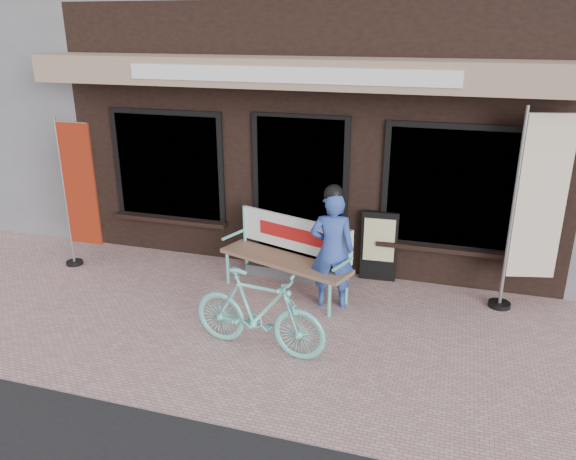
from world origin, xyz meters
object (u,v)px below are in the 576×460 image
(person, at_px, (332,248))
(menu_stand, at_px, (379,245))
(nobori_cream, at_px, (535,209))
(nobori_red, at_px, (78,192))
(bicycle, at_px, (259,312))
(bench, at_px, (289,250))

(person, distance_m, menu_stand, 1.06)
(nobori_cream, relative_size, menu_stand, 2.55)
(nobori_red, bearing_deg, bicycle, -24.82)
(person, distance_m, bicycle, 1.37)
(bench, xyz_separation_m, nobori_cream, (2.88, 0.38, 0.70))
(person, height_order, nobori_cream, nobori_cream)
(bench, height_order, menu_stand, bench)
(nobori_red, bearing_deg, menu_stand, 9.59)
(bicycle, bearing_deg, bench, 11.39)
(nobori_red, bearing_deg, nobori_cream, 3.44)
(bicycle, height_order, menu_stand, menu_stand)
(person, height_order, menu_stand, person)
(person, relative_size, menu_stand, 1.60)
(nobori_red, xyz_separation_m, nobori_cream, (5.91, 0.49, 0.16))
(menu_stand, bearing_deg, nobori_cream, -12.73)
(nobori_cream, distance_m, menu_stand, 2.00)
(nobori_cream, bearing_deg, bicycle, -159.58)
(bench, bearing_deg, nobori_cream, 26.24)
(bench, distance_m, menu_stand, 1.27)
(bench, xyz_separation_m, bicycle, (0.12, -1.48, -0.12))
(bicycle, relative_size, menu_stand, 1.57)
(bench, height_order, nobori_red, nobori_red)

